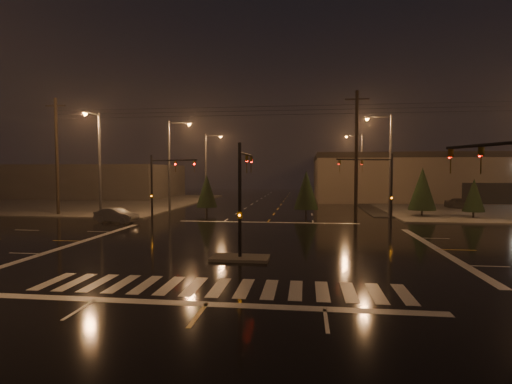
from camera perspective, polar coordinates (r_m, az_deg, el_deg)
ground at (r=24.75m, az=-0.78°, el=-7.60°), size 140.00×140.00×0.00m
sidewalk_nw at (r=63.71m, az=-24.45°, el=-1.31°), size 36.00×36.00×0.12m
median_island at (r=20.86m, az=-2.32°, el=-9.39°), size 3.00×1.60×0.15m
crosswalk at (r=16.12m, az=-5.32°, el=-13.39°), size 15.00×2.60×0.01m
stop_bar_near at (r=14.26m, az=-7.13°, el=-15.61°), size 16.00×0.50×0.01m
stop_bar_far at (r=35.55m, az=1.68°, el=-4.35°), size 16.00×0.50×0.01m
retail_building at (r=76.90m, az=31.47°, el=2.03°), size 60.20×28.30×7.20m
commercial_block at (r=76.44m, az=-22.98°, el=1.45°), size 30.00×18.00×5.60m
signal_mast_median at (r=21.31m, az=-1.93°, el=0.85°), size 0.25×4.59×6.00m
signal_mast_ne at (r=34.78m, az=17.32°, el=1.61°), size 4.84×1.86×6.00m
signal_mast_nw at (r=36.57m, az=-13.44°, el=1.73°), size 4.84×1.86×6.00m
signal_mast_se at (r=15.93m, az=32.68°, el=-0.50°), size 1.55×3.87×6.00m
streetlight_1 at (r=44.56m, az=-11.94°, el=4.55°), size 2.77×0.32×10.00m
streetlight_2 at (r=59.90m, az=-6.92°, el=4.18°), size 2.77×0.32×10.00m
streetlight_3 at (r=40.87m, az=18.25°, el=4.60°), size 2.77×0.32×10.00m
streetlight_4 at (r=60.61m, az=14.61°, el=4.09°), size 2.77×0.32×10.00m
streetlight_5 at (r=40.26m, az=-21.66°, el=4.57°), size 0.32×2.77×10.00m
utility_pole_0 at (r=45.79m, az=-26.57°, el=4.66°), size 2.20×0.32×12.00m
utility_pole_1 at (r=38.41m, az=14.15°, el=5.27°), size 2.20×0.32×12.00m
conifer_0 at (r=42.94m, az=22.67°, el=0.43°), size 2.69×2.69×4.91m
conifer_1 at (r=43.31m, az=28.68°, el=-0.39°), size 2.01×2.01×3.84m
conifer_3 at (r=42.90m, az=-7.05°, el=0.17°), size 2.24×2.24×4.21m
conifer_4 at (r=40.62m, az=7.18°, el=0.28°), size 2.49×2.49×4.58m
car_parked at (r=53.24m, az=27.36°, el=-1.48°), size 3.58×4.36×1.40m
car_crossing at (r=37.46m, az=-19.33°, el=-3.15°), size 4.15×2.16×1.30m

